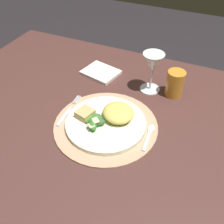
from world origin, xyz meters
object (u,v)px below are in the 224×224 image
object	(u,v)px
dining_table	(111,147)
amber_tumbler	(175,84)
napkin	(101,72)
spoon	(150,133)
dinner_plate	(106,123)
wine_glass	(153,64)
fork	(68,112)

from	to	relation	value
dining_table	amber_tumbler	size ratio (longest dim) A/B	13.91
napkin	amber_tumbler	xyz separation A→B (m)	(0.31, -0.01, 0.04)
spoon	dinner_plate	bearing A→B (deg)	-171.70
dinner_plate	amber_tumbler	bearing A→B (deg)	57.77
amber_tumbler	napkin	bearing A→B (deg)	177.20
dinner_plate	spoon	xyz separation A→B (m)	(0.14, 0.02, -0.00)
dining_table	amber_tumbler	world-z (taller)	amber_tumbler
amber_tumbler	spoon	bearing A→B (deg)	-94.31
napkin	amber_tumbler	bearing A→B (deg)	-2.80
wine_glass	fork	bearing A→B (deg)	-131.30
fork	spoon	xyz separation A→B (m)	(0.29, 0.02, -0.00)
dining_table	napkin	world-z (taller)	napkin
dinner_plate	napkin	world-z (taller)	dinner_plate
dining_table	amber_tumbler	distance (m)	0.33
dining_table	dinner_plate	bearing A→B (deg)	-112.57
dinner_plate	amber_tumbler	distance (m)	0.30
dining_table	wine_glass	size ratio (longest dim) A/B	8.97
spoon	amber_tumbler	distance (m)	0.24
wine_glass	amber_tumbler	distance (m)	0.11
fork	amber_tumbler	bearing A→B (deg)	39.53
spoon	napkin	size ratio (longest dim) A/B	0.86
spoon	wine_glass	xyz separation A→B (m)	(-0.07, 0.23, 0.10)
dining_table	wine_glass	world-z (taller)	wine_glass
fork	spoon	bearing A→B (deg)	3.57
napkin	amber_tumbler	world-z (taller)	amber_tumbler
amber_tumbler	wine_glass	bearing A→B (deg)	-176.26
fork	spoon	world-z (taller)	spoon
fork	napkin	bearing A→B (deg)	90.76
dining_table	dinner_plate	distance (m)	0.14
dining_table	fork	bearing A→B (deg)	-173.46
fork	spoon	size ratio (longest dim) A/B	1.38
dinner_plate	amber_tumbler	world-z (taller)	amber_tumbler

